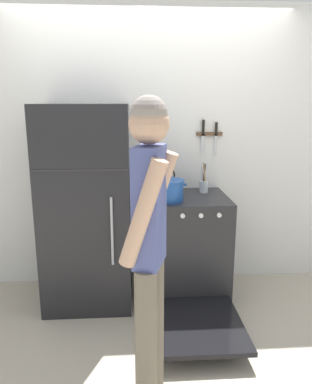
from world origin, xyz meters
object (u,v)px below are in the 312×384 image
object	(u,v)px
refrigerator	(87,206)
person	(150,239)
dutch_oven_pot	(169,190)
stove_range	(185,248)
tea_kettle	(167,186)
utensil_jar	(204,185)

from	to	relation	value
refrigerator	person	bearing A→B (deg)	-68.55
dutch_oven_pot	stove_range	bearing A→B (deg)	29.15
dutch_oven_pot	tea_kettle	xyz separation A→B (m)	(0.01, 0.26, -0.02)
utensil_jar	person	xyz separation A→B (m)	(-0.55, -1.36, 0.01)
person	refrigerator	bearing A→B (deg)	38.45
refrigerator	utensil_jar	world-z (taller)	refrigerator
stove_range	dutch_oven_pot	world-z (taller)	dutch_oven_pot
stove_range	utensil_jar	bearing A→B (deg)	44.08
tea_kettle	utensil_jar	bearing A→B (deg)	1.25
refrigerator	tea_kettle	bearing A→B (deg)	12.48
stove_range	utensil_jar	distance (m)	0.58
dutch_oven_pot	refrigerator	bearing A→B (deg)	171.32
refrigerator	dutch_oven_pot	size ratio (longest dim) A/B	5.71
dutch_oven_pot	utensil_jar	bearing A→B (deg)	37.73
person	utensil_jar	bearing A→B (deg)	-5.18
refrigerator	utensil_jar	xyz separation A→B (m)	(1.03, 0.16, 0.13)
tea_kettle	person	bearing A→B (deg)	-99.41
refrigerator	stove_range	bearing A→B (deg)	-0.92
stove_range	tea_kettle	world-z (taller)	tea_kettle
stove_range	dutch_oven_pot	xyz separation A→B (m)	(-0.16, -0.09, 0.55)
stove_range	utensil_jar	world-z (taller)	utensil_jar
dutch_oven_pot	person	distance (m)	1.12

